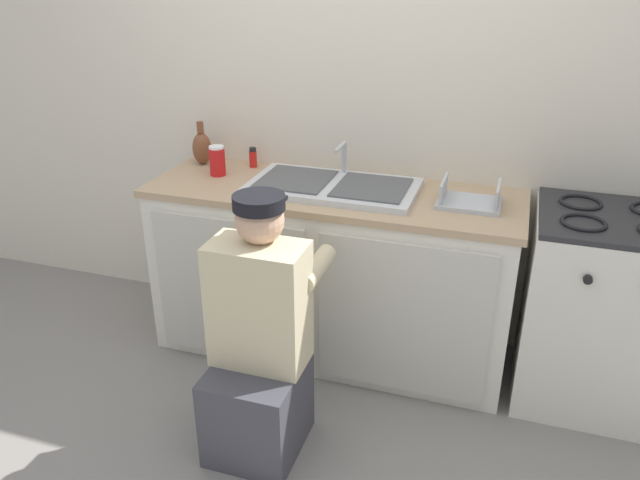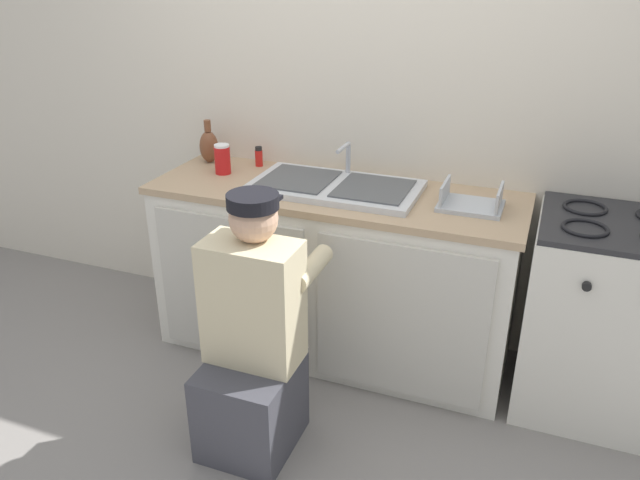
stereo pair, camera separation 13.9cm
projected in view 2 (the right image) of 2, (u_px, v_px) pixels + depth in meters
ground_plane at (313, 377)px, 3.10m from camera, size 12.00×12.00×0.00m
back_wall at (359, 100)px, 3.13m from camera, size 6.00×0.10×2.50m
counter_cabinet at (333, 276)px, 3.17m from camera, size 1.77×0.62×0.85m
countertop at (335, 193)px, 2.99m from camera, size 1.81×0.62×0.03m
sink_double_basin at (335, 186)px, 2.98m from camera, size 0.80×0.44×0.19m
stove_range at (602, 317)px, 2.75m from camera, size 0.65×0.62×0.92m
plumber_person at (253, 348)px, 2.53m from camera, size 0.42×0.61×1.10m
vase_decorative at (209, 146)px, 3.35m from camera, size 0.10×0.10×0.23m
dish_rack_tray at (471, 203)px, 2.76m from camera, size 0.28×0.22×0.11m
spice_bottle_red at (259, 157)px, 3.30m from camera, size 0.04×0.04×0.10m
soda_cup_red at (222, 159)px, 3.18m from camera, size 0.08×0.08×0.15m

